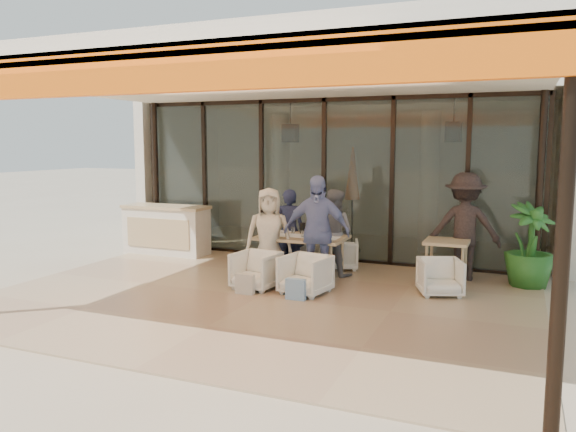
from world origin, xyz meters
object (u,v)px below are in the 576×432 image
at_px(chair_near_left, 256,269).
at_px(side_chair, 440,275).
at_px(chair_near_right, 305,273).
at_px(diner_cream, 269,236).
at_px(chair_far_right, 341,253).
at_px(chair_far_left, 299,247).
at_px(diner_periwinkle, 316,232).
at_px(diner_grey, 333,233).
at_px(standing_woman, 465,227).
at_px(host_counter, 166,230).
at_px(diner_navy, 289,230).
at_px(side_table, 447,247).
at_px(dining_table, 302,239).
at_px(potted_palm, 529,245).

distance_m(chair_near_left, side_chair, 2.86).
xyz_separation_m(chair_near_right, diner_cream, (-0.84, 0.50, 0.46)).
height_order(chair_far_right, side_chair, side_chair).
distance_m(diner_cream, side_chair, 2.82).
height_order(chair_far_left, side_chair, chair_far_left).
distance_m(chair_far_left, chair_near_right, 2.08).
bearing_deg(diner_cream, diner_periwinkle, -20.52).
xyz_separation_m(chair_far_left, diner_grey, (0.84, -0.50, 0.41)).
bearing_deg(standing_woman, diner_periwinkle, 25.91).
bearing_deg(host_counter, chair_near_left, -31.87).
bearing_deg(chair_near_left, diner_navy, 96.76).
distance_m(diner_navy, side_table, 2.77).
xyz_separation_m(chair_near_left, diner_grey, (0.84, 1.40, 0.43)).
bearing_deg(dining_table, diner_grey, 45.97).
bearing_deg(side_table, diner_navy, -178.40).
bearing_deg(potted_palm, diner_periwinkle, -157.78).
distance_m(chair_far_right, side_table, 2.00).
relative_size(dining_table, potted_palm, 1.08).
bearing_deg(chair_far_left, chair_near_right, 107.14).
relative_size(diner_periwinkle, standing_woman, 0.99).
xyz_separation_m(diner_navy, side_chair, (2.77, -0.67, -0.44)).
xyz_separation_m(chair_near_right, diner_navy, (-0.84, 1.40, 0.41)).
relative_size(side_table, standing_woman, 0.40).
bearing_deg(chair_near_right, dining_table, 124.68).
height_order(chair_near_left, diner_grey, diner_grey).
relative_size(chair_near_left, diner_navy, 0.44).
bearing_deg(diner_grey, host_counter, 7.02).
relative_size(dining_table, side_table, 2.01).
bearing_deg(host_counter, diner_cream, -24.41).
bearing_deg(potted_palm, diner_cream, -162.09).
height_order(host_counter, side_chair, host_counter).
bearing_deg(side_chair, side_table, 69.27).
xyz_separation_m(chair_far_left, diner_periwinkle, (0.84, -1.40, 0.55)).
distance_m(chair_far_right, potted_palm, 3.21).
height_order(host_counter, chair_near_left, host_counter).
bearing_deg(chair_near_left, diner_grey, 65.79).
bearing_deg(chair_far_right, dining_table, 48.36).
distance_m(chair_far_left, diner_navy, 0.64).
xyz_separation_m(chair_near_left, side_table, (2.77, 1.48, 0.30)).
bearing_deg(dining_table, chair_far_left, 113.59).
height_order(dining_table, chair_far_right, dining_table).
bearing_deg(chair_near_left, diner_periwinkle, 37.52).
height_order(chair_far_left, chair_near_right, chair_far_left).
relative_size(chair_far_right, standing_woman, 0.34).
bearing_deg(chair_far_right, chair_near_left, 48.94).
bearing_deg(chair_far_left, standing_woman, 173.31).
height_order(host_counter, diner_grey, diner_grey).
relative_size(dining_table, chair_near_left, 2.23).
xyz_separation_m(dining_table, potted_palm, (3.61, 0.84, 0.01)).
xyz_separation_m(chair_far_right, side_chair, (1.93, -1.17, 0.01)).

